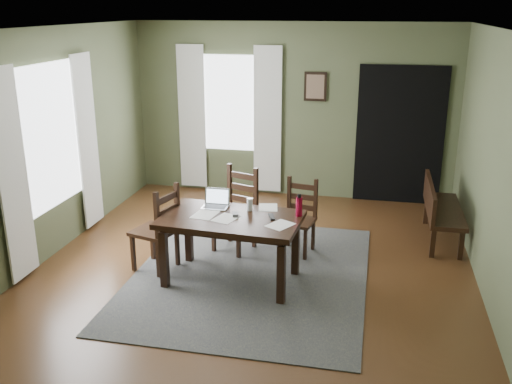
% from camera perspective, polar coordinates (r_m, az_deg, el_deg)
% --- Properties ---
extents(ground, '(5.00, 6.00, 0.01)m').
position_cam_1_polar(ground, '(6.57, -0.55, -8.33)').
color(ground, '#492C16').
extents(room_shell, '(5.02, 6.02, 2.71)m').
position_cam_1_polar(room_shell, '(5.98, -0.61, 7.36)').
color(room_shell, '#50593A').
rests_on(room_shell, ground).
extents(rug, '(2.60, 3.20, 0.01)m').
position_cam_1_polar(rug, '(6.56, -0.55, -8.24)').
color(rug, '#3D3D3D').
rests_on(rug, ground).
extents(dining_table, '(1.55, 0.99, 0.75)m').
position_cam_1_polar(dining_table, '(6.18, -2.51, -3.31)').
color(dining_table, black).
rests_on(dining_table, rug).
extents(chair_end, '(0.55, 0.55, 1.01)m').
position_cam_1_polar(chair_end, '(6.59, -9.77, -3.71)').
color(chair_end, black).
rests_on(chair_end, rug).
extents(chair_back_left, '(0.57, 0.57, 1.03)m').
position_cam_1_polar(chair_back_left, '(7.06, -1.97, -1.85)').
color(chair_back_left, black).
rests_on(chair_back_left, rug).
extents(chair_back_right, '(0.46, 0.47, 0.91)m').
position_cam_1_polar(chair_back_right, '(7.00, 4.27, -2.58)').
color(chair_back_right, black).
rests_on(chair_back_right, rug).
extents(bench, '(0.44, 1.35, 0.76)m').
position_cam_1_polar(bench, '(7.71, 17.82, -1.40)').
color(bench, black).
rests_on(bench, ground).
extents(laptop, '(0.29, 0.23, 0.20)m').
position_cam_1_polar(laptop, '(6.45, -4.02, -1.03)').
color(laptop, '#B7B7BC').
rests_on(laptop, dining_table).
extents(computer_mouse, '(0.08, 0.12, 0.04)m').
position_cam_1_polar(computer_mouse, '(6.16, -2.07, -2.26)').
color(computer_mouse, '#3F3F42').
rests_on(computer_mouse, dining_table).
extents(tv_remote, '(0.10, 0.18, 0.02)m').
position_cam_1_polar(tv_remote, '(6.12, 1.58, -2.50)').
color(tv_remote, black).
rests_on(tv_remote, dining_table).
extents(drinking_glass, '(0.07, 0.07, 0.14)m').
position_cam_1_polar(drinking_glass, '(6.30, -0.63, -1.25)').
color(drinking_glass, silver).
rests_on(drinking_glass, dining_table).
extents(water_bottle, '(0.08, 0.08, 0.25)m').
position_cam_1_polar(water_bottle, '(6.15, 4.33, -1.41)').
color(water_bottle, '#A10C2D').
rests_on(water_bottle, dining_table).
extents(paper_a, '(0.28, 0.34, 0.00)m').
position_cam_1_polar(paper_a, '(6.23, -5.13, -2.26)').
color(paper_a, white).
rests_on(paper_a, dining_table).
extents(paper_b, '(0.32, 0.35, 0.00)m').
position_cam_1_polar(paper_b, '(5.92, 2.43, -3.31)').
color(paper_b, white).
rests_on(paper_b, dining_table).
extents(paper_c, '(0.25, 0.30, 0.00)m').
position_cam_1_polar(paper_c, '(6.42, 1.21, -1.56)').
color(paper_c, white).
rests_on(paper_c, dining_table).
extents(paper_e, '(0.30, 0.34, 0.00)m').
position_cam_1_polar(paper_e, '(6.10, -3.04, -2.65)').
color(paper_e, white).
rests_on(paper_e, dining_table).
extents(window_left, '(0.01, 1.30, 1.70)m').
position_cam_1_polar(window_left, '(7.18, -19.93, 5.22)').
color(window_left, white).
rests_on(window_left, ground).
extents(window_back, '(1.00, 0.01, 1.50)m').
position_cam_1_polar(window_back, '(9.12, -2.67, 8.86)').
color(window_back, white).
rests_on(window_back, ground).
extents(curtain_left_near, '(0.03, 0.48, 2.30)m').
position_cam_1_polar(curtain_left_near, '(6.56, -23.15, 1.43)').
color(curtain_left_near, silver).
rests_on(curtain_left_near, ground).
extents(curtain_left_far, '(0.03, 0.48, 2.30)m').
position_cam_1_polar(curtain_left_far, '(7.90, -16.49, 4.83)').
color(curtain_left_far, silver).
rests_on(curtain_left_far, ground).
extents(curtain_back_left, '(0.44, 0.03, 2.30)m').
position_cam_1_polar(curtain_back_left, '(9.31, -6.42, 7.40)').
color(curtain_back_left, silver).
rests_on(curtain_back_left, ground).
extents(curtain_back_right, '(0.44, 0.03, 2.30)m').
position_cam_1_polar(curtain_back_right, '(9.00, 1.16, 7.14)').
color(curtain_back_right, silver).
rests_on(curtain_back_right, ground).
extents(framed_picture, '(0.34, 0.03, 0.44)m').
position_cam_1_polar(framed_picture, '(8.83, 5.95, 10.45)').
color(framed_picture, black).
rests_on(framed_picture, ground).
extents(doorway_back, '(1.30, 0.03, 2.10)m').
position_cam_1_polar(doorway_back, '(8.91, 14.18, 5.48)').
color(doorway_back, black).
rests_on(doorway_back, ground).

